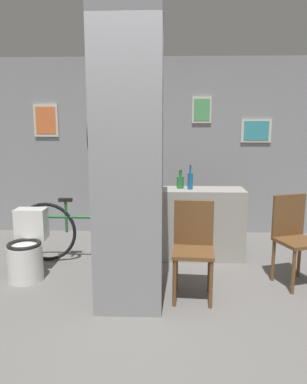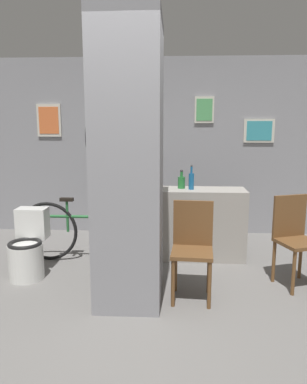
{
  "view_description": "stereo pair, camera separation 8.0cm",
  "coord_description": "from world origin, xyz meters",
  "px_view_note": "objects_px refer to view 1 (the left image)",
  "views": [
    {
      "loc": [
        0.19,
        -3.0,
        1.68
      ],
      "look_at": [
        0.06,
        0.87,
        0.95
      ],
      "focal_mm": 35.0,
      "sensor_mm": 36.0,
      "label": 1
    },
    {
      "loc": [
        0.27,
        -2.99,
        1.68
      ],
      "look_at": [
        0.06,
        0.87,
        0.95
      ],
      "focal_mm": 35.0,
      "sensor_mm": 36.0,
      "label": 2
    }
  ],
  "objects_px": {
    "toilet": "(27,250)",
    "bottle_tall": "(190,180)",
    "bicycle": "(87,231)",
    "chair_near_pillar": "(193,245)",
    "chair_by_doorway": "(294,235)"
  },
  "relations": [
    {
      "from": "toilet",
      "to": "chair_by_doorway",
      "type": "xyz_separation_m",
      "value": [
        2.84,
        -0.04,
        0.21
      ]
    },
    {
      "from": "toilet",
      "to": "bottle_tall",
      "type": "xyz_separation_m",
      "value": [
        1.8,
        0.68,
        0.67
      ]
    },
    {
      "from": "chair_near_pillar",
      "to": "chair_by_doorway",
      "type": "distance_m",
      "value": 1.12
    },
    {
      "from": "toilet",
      "to": "chair_by_doorway",
      "type": "bearing_deg",
      "value": -0.74
    },
    {
      "from": "bottle_tall",
      "to": "toilet",
      "type": "bearing_deg",
      "value": -159.28
    },
    {
      "from": "toilet",
      "to": "bottle_tall",
      "type": "distance_m",
      "value": 2.03
    },
    {
      "from": "bicycle",
      "to": "bottle_tall",
      "type": "xyz_separation_m",
      "value": [
        1.24,
        0.18,
        0.6
      ]
    },
    {
      "from": "toilet",
      "to": "bicycle",
      "type": "height_order",
      "value": "bicycle"
    },
    {
      "from": "toilet",
      "to": "bottle_tall",
      "type": "height_order",
      "value": "bottle_tall"
    },
    {
      "from": "toilet",
      "to": "chair_near_pillar",
      "type": "xyz_separation_m",
      "value": [
        1.77,
        -0.38,
        0.21
      ]
    },
    {
      "from": "toilet",
      "to": "bottle_tall",
      "type": "bearing_deg",
      "value": 20.72
    },
    {
      "from": "bicycle",
      "to": "bottle_tall",
      "type": "height_order",
      "value": "bottle_tall"
    },
    {
      "from": "toilet",
      "to": "bicycle",
      "type": "bearing_deg",
      "value": 41.88
    },
    {
      "from": "chair_by_doorway",
      "to": "bottle_tall",
      "type": "relative_size",
      "value": 3.1
    },
    {
      "from": "bicycle",
      "to": "toilet",
      "type": "bearing_deg",
      "value": -138.12
    }
  ]
}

